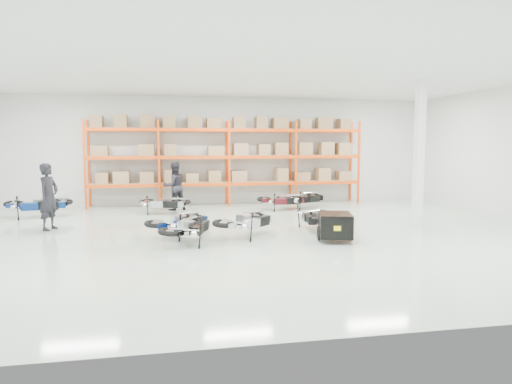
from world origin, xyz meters
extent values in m
plane|color=#B2C6B3|center=(0.00, 0.00, 0.00)|extent=(18.00, 18.00, 0.00)
plane|color=white|center=(0.00, 0.00, 4.50)|extent=(18.00, 18.00, 0.00)
plane|color=silver|center=(0.00, 7.00, 2.25)|extent=(18.00, 0.00, 18.00)
plane|color=silver|center=(0.00, -7.00, 2.25)|extent=(18.00, 0.00, 18.00)
cube|color=#F4480C|center=(-5.60, 6.00, 1.75)|extent=(0.08, 0.08, 3.50)
cube|color=#F4480C|center=(-5.60, 6.90, 1.75)|extent=(0.08, 0.08, 3.50)
cube|color=#F4480C|center=(-2.80, 6.00, 1.75)|extent=(0.08, 0.08, 3.50)
cube|color=#F4480C|center=(-2.80, 6.90, 1.75)|extent=(0.08, 0.08, 3.50)
cube|color=#F4480C|center=(0.00, 6.00, 1.75)|extent=(0.08, 0.08, 3.50)
cube|color=#F4480C|center=(0.00, 6.90, 1.75)|extent=(0.08, 0.08, 3.50)
cube|color=#F4480C|center=(2.80, 6.00, 1.75)|extent=(0.08, 0.08, 3.50)
cube|color=#F4480C|center=(2.80, 6.90, 1.75)|extent=(0.08, 0.08, 3.50)
cube|color=#F4480C|center=(5.60, 6.00, 1.75)|extent=(0.08, 0.08, 3.50)
cube|color=#F4480C|center=(5.60, 6.90, 1.75)|extent=(0.08, 0.08, 3.50)
cube|color=#F4480C|center=(-4.20, 6.00, 0.90)|extent=(2.70, 0.08, 0.12)
cube|color=#F4480C|center=(-4.20, 6.90, 0.90)|extent=(2.70, 0.08, 0.12)
cube|color=tan|center=(-4.20, 6.45, 0.97)|extent=(2.68, 0.88, 0.02)
cube|color=tan|center=(-4.20, 6.45, 1.20)|extent=(2.40, 0.70, 0.44)
cube|color=#F4480C|center=(-1.40, 6.00, 0.90)|extent=(2.70, 0.08, 0.12)
cube|color=#F4480C|center=(-1.40, 6.90, 0.90)|extent=(2.70, 0.08, 0.12)
cube|color=tan|center=(-1.40, 6.45, 0.97)|extent=(2.68, 0.88, 0.02)
cube|color=tan|center=(-1.40, 6.45, 1.20)|extent=(2.40, 0.70, 0.44)
cube|color=#F4480C|center=(1.40, 6.00, 0.90)|extent=(2.70, 0.08, 0.12)
cube|color=#F4480C|center=(1.40, 6.90, 0.90)|extent=(2.70, 0.08, 0.12)
cube|color=tan|center=(1.40, 6.45, 0.97)|extent=(2.68, 0.88, 0.02)
cube|color=tan|center=(1.40, 6.45, 1.20)|extent=(2.40, 0.70, 0.44)
cube|color=#F4480C|center=(4.20, 6.00, 0.90)|extent=(2.70, 0.08, 0.12)
cube|color=#F4480C|center=(4.20, 6.90, 0.90)|extent=(2.70, 0.08, 0.12)
cube|color=tan|center=(4.20, 6.45, 0.97)|extent=(2.68, 0.88, 0.02)
cube|color=tan|center=(4.20, 6.45, 1.20)|extent=(2.40, 0.70, 0.44)
cube|color=#F4480C|center=(-4.20, 6.00, 2.00)|extent=(2.70, 0.08, 0.12)
cube|color=#F4480C|center=(-4.20, 6.90, 2.00)|extent=(2.70, 0.08, 0.12)
cube|color=tan|center=(-4.20, 6.45, 2.07)|extent=(2.68, 0.88, 0.02)
cube|color=tan|center=(-4.20, 6.45, 2.30)|extent=(2.40, 0.70, 0.44)
cube|color=#F4480C|center=(-1.40, 6.00, 2.00)|extent=(2.70, 0.08, 0.12)
cube|color=#F4480C|center=(-1.40, 6.90, 2.00)|extent=(2.70, 0.08, 0.12)
cube|color=tan|center=(-1.40, 6.45, 2.07)|extent=(2.68, 0.88, 0.02)
cube|color=tan|center=(-1.40, 6.45, 2.30)|extent=(2.40, 0.70, 0.44)
cube|color=#F4480C|center=(1.40, 6.00, 2.00)|extent=(2.70, 0.08, 0.12)
cube|color=#F4480C|center=(1.40, 6.90, 2.00)|extent=(2.70, 0.08, 0.12)
cube|color=tan|center=(1.40, 6.45, 2.07)|extent=(2.68, 0.88, 0.02)
cube|color=tan|center=(1.40, 6.45, 2.30)|extent=(2.40, 0.70, 0.44)
cube|color=#F4480C|center=(4.20, 6.00, 2.00)|extent=(2.70, 0.08, 0.12)
cube|color=#F4480C|center=(4.20, 6.90, 2.00)|extent=(2.70, 0.08, 0.12)
cube|color=tan|center=(4.20, 6.45, 2.07)|extent=(2.68, 0.88, 0.02)
cube|color=tan|center=(4.20, 6.45, 2.30)|extent=(2.40, 0.70, 0.44)
cube|color=#F4480C|center=(-4.20, 6.00, 3.10)|extent=(2.70, 0.08, 0.12)
cube|color=#F4480C|center=(-4.20, 6.90, 3.10)|extent=(2.70, 0.08, 0.12)
cube|color=tan|center=(-4.20, 6.45, 3.17)|extent=(2.68, 0.88, 0.02)
cube|color=tan|center=(-4.20, 6.45, 3.40)|extent=(2.40, 0.70, 0.44)
cube|color=#F4480C|center=(-1.40, 6.00, 3.10)|extent=(2.70, 0.08, 0.12)
cube|color=#F4480C|center=(-1.40, 6.90, 3.10)|extent=(2.70, 0.08, 0.12)
cube|color=tan|center=(-1.40, 6.45, 3.17)|extent=(2.68, 0.88, 0.02)
cube|color=tan|center=(-1.40, 6.45, 3.40)|extent=(2.40, 0.70, 0.44)
cube|color=#F4480C|center=(1.40, 6.00, 3.10)|extent=(2.70, 0.08, 0.12)
cube|color=#F4480C|center=(1.40, 6.90, 3.10)|extent=(2.70, 0.08, 0.12)
cube|color=tan|center=(1.40, 6.45, 3.17)|extent=(2.68, 0.88, 0.02)
cube|color=tan|center=(1.40, 6.45, 3.40)|extent=(2.40, 0.70, 0.44)
cube|color=#F4480C|center=(4.20, 6.00, 3.10)|extent=(2.70, 0.08, 0.12)
cube|color=#F4480C|center=(4.20, 6.90, 3.10)|extent=(2.70, 0.08, 0.12)
cube|color=tan|center=(4.20, 6.45, 3.17)|extent=(2.68, 0.88, 0.02)
cube|color=tan|center=(4.20, 6.45, 3.40)|extent=(2.40, 0.70, 0.44)
cube|color=white|center=(5.20, 0.50, 2.25)|extent=(0.25, 0.25, 4.50)
cube|color=black|center=(1.86, -1.27, 0.44)|extent=(1.05, 1.21, 0.60)
cube|color=yellow|center=(1.86, -1.79, 0.44)|extent=(0.18, 0.06, 0.12)
torus|color=black|center=(1.44, -1.27, 0.22)|extent=(0.09, 0.42, 0.42)
torus|color=black|center=(2.27, -1.27, 0.22)|extent=(0.09, 0.42, 0.42)
cylinder|color=black|center=(1.86, -0.55, 0.49)|extent=(0.28, 0.97, 0.04)
imported|color=black|center=(-5.90, 1.82, 0.99)|extent=(0.71, 0.85, 1.98)
imported|color=black|center=(-2.22, 5.25, 0.93)|extent=(1.11, 1.00, 1.86)
camera|label=1|loc=(-2.32, -12.43, 2.53)|focal=32.00mm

